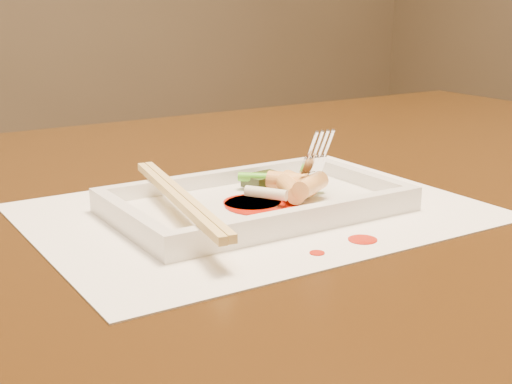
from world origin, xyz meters
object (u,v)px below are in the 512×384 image
fork (307,113)px  chopstick_a (175,197)px  table (286,270)px  plate_base (256,207)px  placemat (256,212)px

fork → chopstick_a: bearing=-173.2°
table → plate_base: bearing=-138.8°
plate_base → chopstick_a: 0.08m
placemat → plate_base: bearing=-90.0°
placemat → chopstick_a: chopstick_a is taller
placemat → plate_base: size_ratio=1.54×
plate_base → fork: 0.11m
placemat → chopstick_a: 0.09m
fork → placemat: bearing=-165.6°
fork → plate_base: bearing=-165.6°
placemat → plate_base: plate_base is taller
placemat → fork: size_ratio=2.86×
placemat → table: bearing=41.2°
table → chopstick_a: size_ratio=5.72×
plate_base → chopstick_a: bearing=180.0°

